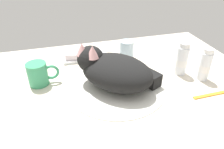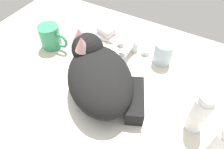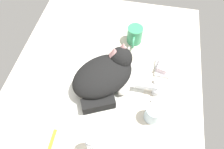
{
  "view_description": "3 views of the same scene",
  "coord_description": "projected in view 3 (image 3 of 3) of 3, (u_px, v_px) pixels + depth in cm",
  "views": [
    {
      "loc": [
        -18.43,
        -60.23,
        44.6
      ],
      "look_at": [
        -1.32,
        1.22,
        4.82
      ],
      "focal_mm": 34.56,
      "sensor_mm": 36.0,
      "label": 1
    },
    {
      "loc": [
        21.15,
        -30.88,
        50.24
      ],
      "look_at": [
        2.12,
        3.05,
        6.3
      ],
      "focal_mm": 33.51,
      "sensor_mm": 36.0,
      "label": 2
    },
    {
      "loc": [
        42.59,
        12.05,
        76.99
      ],
      "look_at": [
        -1.71,
        3.49,
        5.79
      ],
      "focal_mm": 33.46,
      "sensor_mm": 36.0,
      "label": 3
    }
  ],
  "objects": [
    {
      "name": "sink_basin",
      "position": [
        103.0,
        83.0,
        0.88
      ],
      "size": [
        34.8,
        34.8,
        0.62
      ],
      "primitive_type": "cylinder",
      "color": "silver",
      "rests_on": "ground_plane"
    },
    {
      "name": "ground_plane",
      "position": [
        103.0,
        86.0,
        0.9
      ],
      "size": [
        110.0,
        82.5,
        3.0
      ],
      "primitive_type": "cube",
      "color": "beige"
    },
    {
      "name": "soap_dish",
      "position": [
        162.0,
        68.0,
        0.92
      ],
      "size": [
        9.0,
        6.4,
        1.2
      ],
      "primitive_type": "cube",
      "color": "white",
      "rests_on": "ground_plane"
    },
    {
      "name": "soap_bar",
      "position": [
        163.0,
        66.0,
        0.91
      ],
      "size": [
        7.16,
        5.74,
        2.58
      ],
      "primitive_type": "cube",
      "rotation": [
        0.0,
        0.0,
        -0.23
      ],
      "color": "silver",
      "rests_on": "soap_dish"
    },
    {
      "name": "cat",
      "position": [
        106.0,
        74.0,
        0.83
      ],
      "size": [
        30.76,
        30.72,
        14.97
      ],
      "color": "black",
      "rests_on": "sink_basin"
    },
    {
      "name": "coffee_mug",
      "position": [
        135.0,
        35.0,
        0.98
      ],
      "size": [
        11.16,
        7.11,
        8.43
      ],
      "color": "#389966",
      "rests_on": "ground_plane"
    },
    {
      "name": "faucet",
      "position": [
        153.0,
        89.0,
        0.85
      ],
      "size": [
        12.36,
        10.73,
        5.18
      ],
      "color": "silver",
      "rests_on": "ground_plane"
    },
    {
      "name": "rinse_cup",
      "position": [
        153.0,
        113.0,
        0.77
      ],
      "size": [
        6.03,
        6.03,
        7.58
      ],
      "color": "silver",
      "rests_on": "ground_plane"
    },
    {
      "name": "toothpaste_bottle",
      "position": [
        93.0,
        144.0,
        0.69
      ],
      "size": [
        4.44,
        4.44,
        12.95
      ],
      "color": "white",
      "rests_on": "ground_plane"
    }
  ]
}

